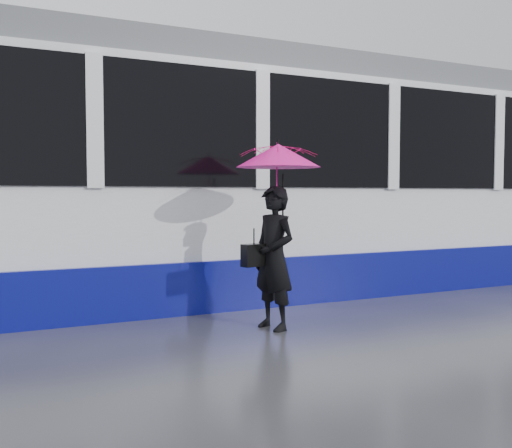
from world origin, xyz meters
TOP-DOWN VIEW (x-y plane):
  - ground at (0.00, 0.00)m, footprint 90.00×90.00m
  - rails at (0.00, 2.50)m, footprint 34.00×1.51m
  - woman at (0.50, 0.24)m, footprint 0.49×0.62m
  - umbrella at (0.55, 0.24)m, footprint 1.08×1.08m
  - handbag at (0.28, 0.26)m, footprint 0.29×0.18m

SIDE VIEW (x-z plane):
  - ground at x=0.00m, z-range 0.00..0.00m
  - rails at x=0.00m, z-range 0.00..0.02m
  - woman at x=0.50m, z-range 0.00..1.50m
  - handbag at x=0.28m, z-range 0.58..0.99m
  - umbrella at x=0.55m, z-range 1.14..2.15m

